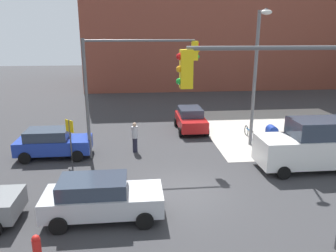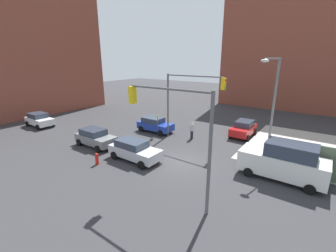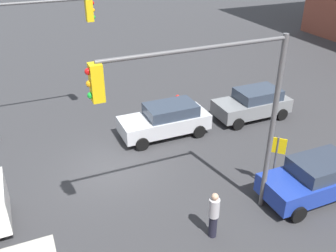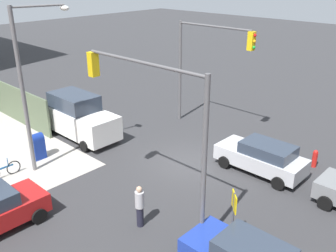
{
  "view_description": "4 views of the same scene",
  "coord_description": "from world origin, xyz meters",
  "px_view_note": "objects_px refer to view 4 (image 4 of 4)",
  "views": [
    {
      "loc": [
        -1.91,
        -13.06,
        6.76
      ],
      "look_at": [
        -0.52,
        0.59,
        2.85
      ],
      "focal_mm": 35.0,
      "sensor_mm": 36.0,
      "label": 1
    },
    {
      "loc": [
        8.74,
        -13.86,
        7.82
      ],
      "look_at": [
        -2.53,
        1.78,
        2.11
      ],
      "focal_mm": 24.0,
      "sensor_mm": 36.0,
      "label": 2
    },
    {
      "loc": [
        3.13,
        13.29,
        9.35
      ],
      "look_at": [
        -2.38,
        0.52,
        1.86
      ],
      "focal_mm": 40.0,
      "sensor_mm": 36.0,
      "label": 3
    },
    {
      "loc": [
        -11.12,
        13.34,
        9.39
      ],
      "look_at": [
        -0.23,
        1.7,
        2.71
      ],
      "focal_mm": 40.0,
      "sensor_mm": 36.0,
      "label": 4
    }
  ],
  "objects_px": {
    "traffic_signal_nw_corner": "(153,112)",
    "fire_hydrant": "(315,158)",
    "hatchback_silver": "(262,157)",
    "van_white_delivery": "(79,117)",
    "mailbox_blue": "(37,145)",
    "pedestrian_crossing": "(140,206)",
    "bicycle_leaning_on_fence": "(3,171)",
    "street_lamp_corner": "(29,79)",
    "traffic_signal_se_corner": "(206,56)"
  },
  "relations": [
    {
      "from": "traffic_signal_se_corner",
      "to": "hatchback_silver",
      "type": "bearing_deg",
      "value": 155.12
    },
    {
      "from": "traffic_signal_nw_corner",
      "to": "bicycle_leaning_on_fence",
      "type": "distance_m",
      "value": 9.25
    },
    {
      "from": "street_lamp_corner",
      "to": "mailbox_blue",
      "type": "xyz_separation_m",
      "value": [
        1.08,
        -0.44,
        -3.94
      ]
    },
    {
      "from": "hatchback_silver",
      "to": "van_white_delivery",
      "type": "height_order",
      "value": "van_white_delivery"
    },
    {
      "from": "fire_hydrant",
      "to": "mailbox_blue",
      "type": "bearing_deg",
      "value": 39.4
    },
    {
      "from": "bicycle_leaning_on_fence",
      "to": "mailbox_blue",
      "type": "bearing_deg",
      "value": -74.72
    },
    {
      "from": "street_lamp_corner",
      "to": "van_white_delivery",
      "type": "relative_size",
      "value": 1.48
    },
    {
      "from": "street_lamp_corner",
      "to": "van_white_delivery",
      "type": "bearing_deg",
      "value": -62.57
    },
    {
      "from": "traffic_signal_nw_corner",
      "to": "mailbox_blue",
      "type": "xyz_separation_m",
      "value": [
        8.32,
        0.5,
        -3.91
      ]
    },
    {
      "from": "street_lamp_corner",
      "to": "hatchback_silver",
      "type": "distance_m",
      "value": 11.77
    },
    {
      "from": "mailbox_blue",
      "to": "pedestrian_crossing",
      "type": "relative_size",
      "value": 0.8
    },
    {
      "from": "mailbox_blue",
      "to": "bicycle_leaning_on_fence",
      "type": "xyz_separation_m",
      "value": [
        -0.6,
        2.2,
        -0.42
      ]
    },
    {
      "from": "pedestrian_crossing",
      "to": "hatchback_silver",
      "type": "bearing_deg",
      "value": 105.64
    },
    {
      "from": "traffic_signal_nw_corner",
      "to": "van_white_delivery",
      "type": "relative_size",
      "value": 1.2
    },
    {
      "from": "traffic_signal_se_corner",
      "to": "van_white_delivery",
      "type": "bearing_deg",
      "value": 54.04
    },
    {
      "from": "hatchback_silver",
      "to": "mailbox_blue",
      "type": "bearing_deg",
      "value": 35.83
    },
    {
      "from": "hatchback_silver",
      "to": "van_white_delivery",
      "type": "xyz_separation_m",
      "value": [
        10.29,
        3.65,
        0.44
      ]
    },
    {
      "from": "traffic_signal_nw_corner",
      "to": "street_lamp_corner",
      "type": "bearing_deg",
      "value": 7.39
    },
    {
      "from": "traffic_signal_se_corner",
      "to": "van_white_delivery",
      "type": "height_order",
      "value": "traffic_signal_se_corner"
    },
    {
      "from": "mailbox_blue",
      "to": "van_white_delivery",
      "type": "xyz_separation_m",
      "value": [
        0.81,
        -3.2,
        0.52
      ]
    },
    {
      "from": "street_lamp_corner",
      "to": "pedestrian_crossing",
      "type": "relative_size",
      "value": 4.46
    },
    {
      "from": "pedestrian_crossing",
      "to": "bicycle_leaning_on_fence",
      "type": "relative_size",
      "value": 1.02
    },
    {
      "from": "street_lamp_corner",
      "to": "fire_hydrant",
      "type": "xyz_separation_m",
      "value": [
        -10.12,
        -9.64,
        -4.22
      ]
    },
    {
      "from": "traffic_signal_nw_corner",
      "to": "traffic_signal_se_corner",
      "type": "height_order",
      "value": "same"
    },
    {
      "from": "traffic_signal_nw_corner",
      "to": "bicycle_leaning_on_fence",
      "type": "xyz_separation_m",
      "value": [
        7.72,
        2.7,
        -4.33
      ]
    },
    {
      "from": "van_white_delivery",
      "to": "pedestrian_crossing",
      "type": "bearing_deg",
      "value": 159.32
    },
    {
      "from": "traffic_signal_nw_corner",
      "to": "bicycle_leaning_on_fence",
      "type": "relative_size",
      "value": 3.71
    },
    {
      "from": "traffic_signal_nw_corner",
      "to": "street_lamp_corner",
      "type": "xyz_separation_m",
      "value": [
        7.24,
        0.94,
        0.03
      ]
    },
    {
      "from": "fire_hydrant",
      "to": "hatchback_silver",
      "type": "height_order",
      "value": "hatchback_silver"
    },
    {
      "from": "street_lamp_corner",
      "to": "bicycle_leaning_on_fence",
      "type": "height_order",
      "value": "street_lamp_corner"
    },
    {
      "from": "street_lamp_corner",
      "to": "hatchback_silver",
      "type": "height_order",
      "value": "street_lamp_corner"
    },
    {
      "from": "fire_hydrant",
      "to": "pedestrian_crossing",
      "type": "height_order",
      "value": "pedestrian_crossing"
    },
    {
      "from": "traffic_signal_nw_corner",
      "to": "street_lamp_corner",
      "type": "distance_m",
      "value": 7.3
    },
    {
      "from": "traffic_signal_se_corner",
      "to": "bicycle_leaning_on_fence",
      "type": "height_order",
      "value": "traffic_signal_se_corner"
    },
    {
      "from": "traffic_signal_nw_corner",
      "to": "fire_hydrant",
      "type": "height_order",
      "value": "traffic_signal_nw_corner"
    },
    {
      "from": "street_lamp_corner",
      "to": "van_white_delivery",
      "type": "distance_m",
      "value": 5.34
    },
    {
      "from": "mailbox_blue",
      "to": "bicycle_leaning_on_fence",
      "type": "bearing_deg",
      "value": 105.28
    },
    {
      "from": "mailbox_blue",
      "to": "van_white_delivery",
      "type": "bearing_deg",
      "value": -75.82
    },
    {
      "from": "van_white_delivery",
      "to": "fire_hydrant",
      "type": "bearing_deg",
      "value": -153.45
    },
    {
      "from": "hatchback_silver",
      "to": "pedestrian_crossing",
      "type": "xyz_separation_m",
      "value": [
        1.28,
        7.05,
        0.09
      ]
    },
    {
      "from": "traffic_signal_nw_corner",
      "to": "pedestrian_crossing",
      "type": "bearing_deg",
      "value": 80.22
    },
    {
      "from": "street_lamp_corner",
      "to": "mailbox_blue",
      "type": "height_order",
      "value": "street_lamp_corner"
    },
    {
      "from": "traffic_signal_nw_corner",
      "to": "traffic_signal_se_corner",
      "type": "distance_m",
      "value": 10.09
    },
    {
      "from": "fire_hydrant",
      "to": "van_white_delivery",
      "type": "relative_size",
      "value": 0.17
    },
    {
      "from": "mailbox_blue",
      "to": "fire_hydrant",
      "type": "xyz_separation_m",
      "value": [
        -11.2,
        -9.2,
        -0.28
      ]
    },
    {
      "from": "street_lamp_corner",
      "to": "fire_hydrant",
      "type": "bearing_deg",
      "value": -136.39
    },
    {
      "from": "traffic_signal_se_corner",
      "to": "street_lamp_corner",
      "type": "height_order",
      "value": "street_lamp_corner"
    },
    {
      "from": "traffic_signal_se_corner",
      "to": "pedestrian_crossing",
      "type": "relative_size",
      "value": 3.63
    },
    {
      "from": "pedestrian_crossing",
      "to": "van_white_delivery",
      "type": "bearing_deg",
      "value": -174.72
    },
    {
      "from": "fire_hydrant",
      "to": "hatchback_silver",
      "type": "relative_size",
      "value": 0.21
    }
  ]
}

